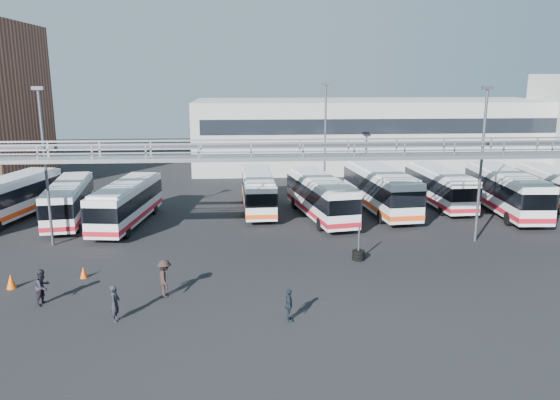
{
  "coord_description": "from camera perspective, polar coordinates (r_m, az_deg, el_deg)",
  "views": [
    {
      "loc": [
        -3.48,
        -27.12,
        10.88
      ],
      "look_at": [
        -1.21,
        6.0,
        3.26
      ],
      "focal_mm": 35.0,
      "sensor_mm": 36.0,
      "label": 1
    }
  ],
  "objects": [
    {
      "name": "ground",
      "position": [
        29.43,
        3.19,
        -8.8
      ],
      "size": [
        140.0,
        140.0,
        0.0
      ],
      "primitive_type": "plane",
      "color": "black",
      "rests_on": "ground"
    },
    {
      "name": "gantry",
      "position": [
        33.61,
        2.08,
        3.71
      ],
      "size": [
        51.4,
        5.15,
        7.1
      ],
      "color": "#919399",
      "rests_on": "ground"
    },
    {
      "name": "warehouse",
      "position": [
        67.29,
        9.47,
        6.88
      ],
      "size": [
        42.0,
        14.0,
        8.0
      ],
      "primitive_type": "cube",
      "color": "#9E9E99",
      "rests_on": "ground"
    },
    {
      "name": "light_pole_left",
      "position": [
        37.64,
        -23.37,
        3.99
      ],
      "size": [
        0.7,
        0.35,
        10.21
      ],
      "color": "#4C4F54",
      "rests_on": "ground"
    },
    {
      "name": "light_pole_mid",
      "position": [
        37.82,
        20.34,
        4.29
      ],
      "size": [
        0.7,
        0.35,
        10.21
      ],
      "color": "#4C4F54",
      "rests_on": "ground"
    },
    {
      "name": "light_pole_back",
      "position": [
        49.95,
        4.75,
        6.96
      ],
      "size": [
        0.7,
        0.35,
        10.21
      ],
      "color": "#4C4F54",
      "rests_on": "ground"
    },
    {
      "name": "bus_0",
      "position": [
        46.27,
        -26.42,
        0.28
      ],
      "size": [
        4.69,
        11.19,
        3.31
      ],
      "rotation": [
        0.0,
        0.0,
        -0.21
      ],
      "color": "silver",
      "rests_on": "ground"
    },
    {
      "name": "bus_1",
      "position": [
        44.11,
        -21.2,
        0.01
      ],
      "size": [
        3.62,
        10.3,
        3.06
      ],
      "rotation": [
        0.0,
        0.0,
        0.13
      ],
      "color": "silver",
      "rests_on": "ground"
    },
    {
      "name": "bus_2",
      "position": [
        41.74,
        -15.75,
        -0.2
      ],
      "size": [
        3.72,
        10.65,
        3.17
      ],
      "rotation": [
        0.0,
        0.0,
        -0.13
      ],
      "color": "silver",
      "rests_on": "ground"
    },
    {
      "name": "bus_4",
      "position": [
        44.52,
        -2.32,
        1.03
      ],
      "size": [
        2.62,
        10.27,
        3.1
      ],
      "rotation": [
        0.0,
        0.0,
        0.03
      ],
      "color": "silver",
      "rests_on": "ground"
    },
    {
      "name": "bus_5",
      "position": [
        42.22,
        4.23,
        0.48
      ],
      "size": [
        4.35,
        11.05,
        3.27
      ],
      "rotation": [
        0.0,
        0.0,
        0.18
      ],
      "color": "silver",
      "rests_on": "ground"
    },
    {
      "name": "bus_6",
      "position": [
        44.95,
        10.4,
        1.25
      ],
      "size": [
        3.87,
        11.81,
        3.52
      ],
      "rotation": [
        0.0,
        0.0,
        0.1
      ],
      "color": "silver",
      "rests_on": "ground"
    },
    {
      "name": "bus_7",
      "position": [
        48.17,
        16.29,
        1.47
      ],
      "size": [
        2.9,
        10.51,
        3.16
      ],
      "rotation": [
        0.0,
        0.0,
        0.05
      ],
      "color": "silver",
      "rests_on": "ground"
    },
    {
      "name": "bus_8",
      "position": [
        47.13,
        22.5,
        0.97
      ],
      "size": [
        3.29,
        11.56,
        3.47
      ],
      "rotation": [
        0.0,
        0.0,
        -0.06
      ],
      "color": "silver",
      "rests_on": "ground"
    },
    {
      "name": "bus_9",
      "position": [
        51.73,
        26.65,
        1.29
      ],
      "size": [
        2.93,
        10.12,
        3.03
      ],
      "rotation": [
        0.0,
        0.0,
        -0.06
      ],
      "color": "silver",
      "rests_on": "ground"
    },
    {
      "name": "pedestrian_a",
      "position": [
        26.09,
        -16.84,
        -10.27
      ],
      "size": [
        0.45,
        0.64,
        1.7
      ],
      "primitive_type": "imported",
      "rotation": [
        0.0,
        0.0,
        1.51
      ],
      "color": "black",
      "rests_on": "ground"
    },
    {
      "name": "pedestrian_b",
      "position": [
        29.07,
        -23.54,
        -8.32
      ],
      "size": [
        0.94,
        1.04,
        1.77
      ],
      "primitive_type": "imported",
      "rotation": [
        0.0,
        0.0,
        1.2
      ],
      "color": "#27202C",
      "rests_on": "ground"
    },
    {
      "name": "pedestrian_c",
      "position": [
        28.15,
        -11.95,
        -8.01
      ],
      "size": [
        0.99,
        1.37,
        1.92
      ],
      "primitive_type": "imported",
      "rotation": [
        0.0,
        0.0,
        1.81
      ],
      "color": "black",
      "rests_on": "ground"
    },
    {
      "name": "pedestrian_d",
      "position": [
        25.02,
        0.93,
        -10.93
      ],
      "size": [
        0.41,
        0.91,
        1.53
      ],
      "primitive_type": "imported",
      "rotation": [
        0.0,
        0.0,
        1.61
      ],
      "color": "#19252D",
      "rests_on": "ground"
    },
    {
      "name": "cone_left",
      "position": [
        32.05,
        -19.85,
        -7.13
      ],
      "size": [
        0.49,
        0.49,
        0.63
      ],
      "primitive_type": "cone",
      "rotation": [
        0.0,
        0.0,
        -0.29
      ],
      "color": "#E04D0C",
      "rests_on": "ground"
    },
    {
      "name": "cone_right",
      "position": [
        31.98,
        -26.29,
        -7.61
      ],
      "size": [
        0.65,
        0.65,
        0.79
      ],
      "primitive_type": "cone",
      "rotation": [
        0.0,
        0.0,
        -0.38
      ],
      "color": "#E04D0C",
      "rests_on": "ground"
    },
    {
      "name": "tire_stack",
      "position": [
        33.31,
        8.19,
        -5.62
      ],
      "size": [
        0.75,
        0.75,
        2.14
      ],
      "color": "black",
      "rests_on": "ground"
    }
  ]
}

